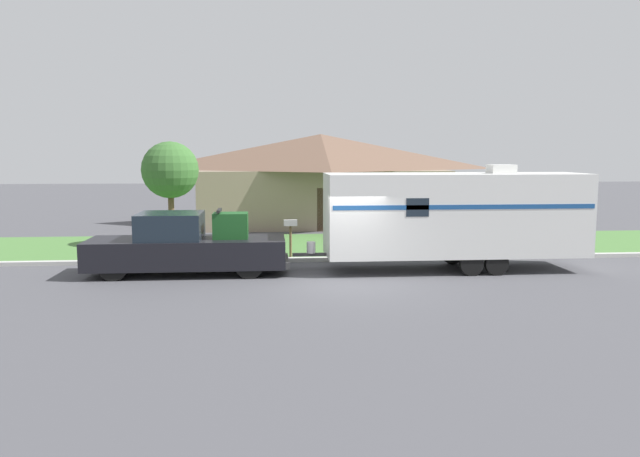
% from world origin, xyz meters
% --- Properties ---
extents(ground_plane, '(120.00, 120.00, 0.00)m').
position_xyz_m(ground_plane, '(0.00, 0.00, 0.00)').
color(ground_plane, '#47474C').
extents(curb_strip, '(80.00, 0.30, 0.14)m').
position_xyz_m(curb_strip, '(0.00, 3.75, 0.07)').
color(curb_strip, '#ADADA8').
rests_on(curb_strip, ground_plane).
extents(lawn_strip, '(80.00, 7.00, 0.03)m').
position_xyz_m(lawn_strip, '(0.00, 7.40, 0.01)').
color(lawn_strip, '#477538').
rests_on(lawn_strip, ground_plane).
extents(house_across_street, '(13.52, 8.22, 4.78)m').
position_xyz_m(house_across_street, '(0.57, 15.78, 2.48)').
color(house_across_street, gray).
rests_on(house_across_street, ground_plane).
extents(pickup_truck, '(6.24, 2.07, 2.04)m').
position_xyz_m(pickup_truck, '(-4.86, 1.82, 0.87)').
color(pickup_truck, black).
rests_on(pickup_truck, ground_plane).
extents(travel_trailer, '(9.43, 2.30, 3.42)m').
position_xyz_m(travel_trailer, '(3.73, 1.82, 1.82)').
color(travel_trailer, black).
rests_on(travel_trailer, ground_plane).
extents(mailbox, '(0.48, 0.20, 1.39)m').
position_xyz_m(mailbox, '(-1.49, 4.55, 1.07)').
color(mailbox, brown).
rests_on(mailbox, ground_plane).
extents(tree_in_yard, '(2.29, 2.29, 4.25)m').
position_xyz_m(tree_in_yard, '(-6.20, 7.80, 3.08)').
color(tree_in_yard, brown).
rests_on(tree_in_yard, ground_plane).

